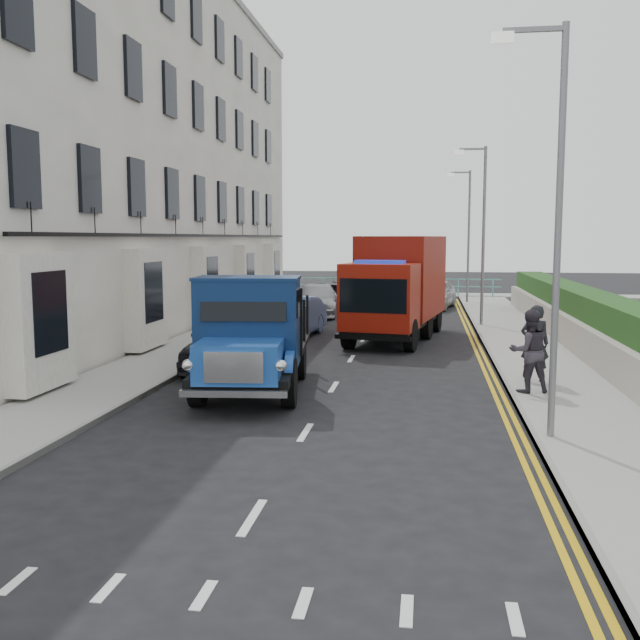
% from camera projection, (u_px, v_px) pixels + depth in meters
% --- Properties ---
extents(ground, '(120.00, 120.00, 0.00)m').
position_uv_depth(ground, '(321.00, 407.00, 14.92)').
color(ground, black).
rests_on(ground, ground).
extents(pavement_west, '(2.40, 38.00, 0.12)m').
position_uv_depth(pavement_west, '(210.00, 339.00, 24.52)').
color(pavement_west, gray).
rests_on(pavement_west, ground).
extents(pavement_east, '(2.60, 38.00, 0.12)m').
position_uv_depth(pavement_east, '(524.00, 345.00, 22.97)').
color(pavement_east, gray).
rests_on(pavement_east, ground).
extents(promenade, '(30.00, 2.50, 0.12)m').
position_uv_depth(promenade, '(391.00, 295.00, 43.40)').
color(promenade, gray).
rests_on(promenade, ground).
extents(sea_plane, '(120.00, 120.00, 0.00)m').
position_uv_depth(sea_plane, '(406.00, 272.00, 73.86)').
color(sea_plane, slate).
rests_on(sea_plane, ground).
extents(terrace_west, '(6.31, 30.20, 14.25)m').
position_uv_depth(terrace_west, '(133.00, 145.00, 28.25)').
color(terrace_west, white).
rests_on(terrace_west, ground).
extents(garden_east, '(1.45, 28.00, 1.75)m').
position_uv_depth(garden_east, '(587.00, 321.00, 22.60)').
color(garden_east, '#B2AD9E').
rests_on(garden_east, ground).
extents(seafront_railing, '(13.00, 0.08, 1.11)m').
position_uv_depth(seafront_railing, '(390.00, 287.00, 42.55)').
color(seafront_railing, '#59B2A5').
rests_on(seafront_railing, ground).
extents(lamp_near, '(1.23, 0.18, 7.00)m').
position_uv_depth(lamp_near, '(551.00, 209.00, 11.88)').
color(lamp_near, slate).
rests_on(lamp_near, ground).
extents(lamp_mid, '(1.23, 0.18, 7.00)m').
position_uv_depth(lamp_mid, '(481.00, 225.00, 27.60)').
color(lamp_mid, slate).
rests_on(lamp_mid, ground).
extents(lamp_far, '(1.23, 0.18, 7.00)m').
position_uv_depth(lamp_far, '(466.00, 228.00, 37.42)').
color(lamp_far, slate).
rests_on(lamp_far, ground).
extents(bedford_lorry, '(2.75, 5.77, 2.64)m').
position_uv_depth(bedford_lorry, '(249.00, 343.00, 15.69)').
color(bedford_lorry, black).
rests_on(bedford_lorry, ground).
extents(red_lorry, '(3.42, 7.10, 3.57)m').
position_uv_depth(red_lorry, '(398.00, 285.00, 24.73)').
color(red_lorry, black).
rests_on(red_lorry, ground).
extents(parked_car_front, '(1.81, 4.41, 1.50)m').
position_uv_depth(parked_car_front, '(229.00, 341.00, 19.17)').
color(parked_car_front, black).
rests_on(parked_car_front, ground).
extents(parked_car_mid, '(2.04, 4.51, 1.44)m').
position_uv_depth(parked_car_mid, '(291.00, 317.00, 25.18)').
color(parked_car_mid, '#4E6DA7').
rests_on(parked_car_mid, ground).
extents(parked_car_rear, '(2.32, 4.92, 1.39)m').
position_uv_depth(parked_car_rear, '(317.00, 300.00, 32.27)').
color(parked_car_rear, '#AAAAAF').
rests_on(parked_car_rear, ground).
extents(seafront_car_left, '(4.06, 6.03, 1.53)m').
position_uv_depth(seafront_car_left, '(367.00, 285.00, 41.55)').
color(seafront_car_left, black).
rests_on(seafront_car_left, ground).
extents(seafront_car_right, '(2.55, 4.60, 1.48)m').
position_uv_depth(seafront_car_right, '(434.00, 294.00, 35.55)').
color(seafront_car_right, '#B7B7BC').
rests_on(seafront_car_right, ground).
extents(pedestrian_east_near, '(0.70, 0.49, 1.84)m').
position_uv_depth(pedestrian_east_near, '(535.00, 344.00, 16.81)').
color(pedestrian_east_near, black).
rests_on(pedestrian_east_near, pavement_east).
extents(pedestrian_east_far, '(1.04, 0.91, 1.84)m').
position_uv_depth(pedestrian_east_far, '(529.00, 351.00, 15.69)').
color(pedestrian_east_far, '#362F3A').
rests_on(pedestrian_east_far, pavement_east).
extents(pedestrian_west_near, '(1.07, 0.88, 1.70)m').
position_uv_depth(pedestrian_west_near, '(215.00, 320.00, 22.30)').
color(pedestrian_west_near, '#1B2430').
rests_on(pedestrian_west_near, pavement_west).
extents(pedestrian_west_far, '(1.00, 0.79, 1.80)m').
position_uv_depth(pedestrian_west_far, '(233.00, 297.00, 30.37)').
color(pedestrian_west_far, '#392929').
rests_on(pedestrian_west_far, pavement_west).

